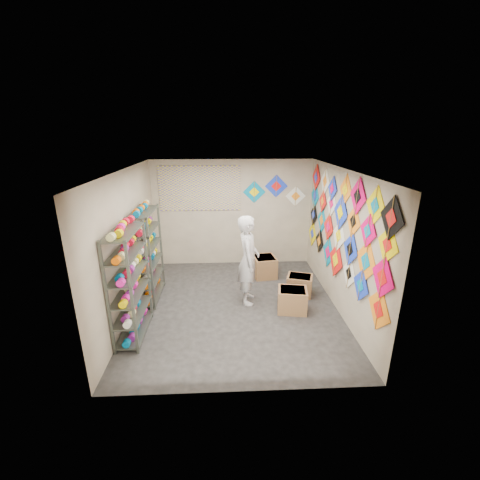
{
  "coord_description": "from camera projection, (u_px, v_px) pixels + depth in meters",
  "views": [
    {
      "loc": [
        -0.19,
        -5.69,
        3.35
      ],
      "look_at": [
        0.1,
        0.3,
        1.3
      ],
      "focal_mm": 24.0,
      "sensor_mm": 36.0,
      "label": 1
    }
  ],
  "objects": [
    {
      "name": "carton_a",
      "position": [
        292.0,
        300.0,
        6.24
      ],
      "size": [
        0.62,
        0.54,
        0.46
      ],
      "primitive_type": "cube",
      "rotation": [
        0.0,
        0.0,
        -0.16
      ],
      "color": "olive",
      "rests_on": "ground"
    },
    {
      "name": "back_wall_kites",
      "position": [
        274.0,
        191.0,
        8.02
      ],
      "size": [
        1.59,
        0.02,
        0.8
      ],
      "color": "#017BA6",
      "rests_on": "room_walls"
    },
    {
      "name": "ground",
      "position": [
        236.0,
        306.0,
        6.47
      ],
      "size": [
        4.5,
        4.5,
        0.0
      ],
      "primitive_type": "plane",
      "color": "#262421"
    },
    {
      "name": "string_spools",
      "position": [
        139.0,
        264.0,
        5.87
      ],
      "size": [
        0.12,
        2.36,
        0.12
      ],
      "color": "#FD1AAA",
      "rests_on": "ground"
    },
    {
      "name": "room_walls",
      "position": [
        235.0,
        228.0,
        5.94
      ],
      "size": [
        4.5,
        4.5,
        4.5
      ],
      "color": "#B6A68B",
      "rests_on": "ground"
    },
    {
      "name": "shopkeeper",
      "position": [
        248.0,
        260.0,
        6.37
      ],
      "size": [
        0.73,
        0.54,
        1.83
      ],
      "primitive_type": "imported",
      "rotation": [
        0.0,
        0.0,
        1.5
      ],
      "color": "#BEB7A4",
      "rests_on": "ground"
    },
    {
      "name": "kite_wall_display",
      "position": [
        341.0,
        228.0,
        6.02
      ],
      "size": [
        0.06,
        4.29,
        2.09
      ],
      "color": "orange",
      "rests_on": "room_walls"
    },
    {
      "name": "shelf_rack_back",
      "position": [
        147.0,
        255.0,
        6.51
      ],
      "size": [
        0.4,
        1.1,
        1.9
      ],
      "primitive_type": "cube",
      "color": "#4C5147",
      "rests_on": "ground"
    },
    {
      "name": "carton_b",
      "position": [
        299.0,
        285.0,
        6.88
      ],
      "size": [
        0.62,
        0.56,
        0.42
      ],
      "primitive_type": "cube",
      "rotation": [
        0.0,
        0.0,
        -0.31
      ],
      "color": "olive",
      "rests_on": "ground"
    },
    {
      "name": "carton_c",
      "position": [
        264.0,
        267.0,
        7.73
      ],
      "size": [
        0.59,
        0.63,
        0.49
      ],
      "primitive_type": "cube",
      "rotation": [
        0.0,
        0.0,
        0.14
      ],
      "color": "olive",
      "rests_on": "ground"
    },
    {
      "name": "poster",
      "position": [
        200.0,
        188.0,
        7.9
      ],
      "size": [
        2.0,
        0.01,
        1.1
      ],
      "primitive_type": "cube",
      "color": "#5E499E",
      "rests_on": "room_walls"
    },
    {
      "name": "shelf_rack_front",
      "position": [
        130.0,
        284.0,
        5.28
      ],
      "size": [
        0.4,
        1.1,
        1.9
      ],
      "primitive_type": "cube",
      "color": "#4C5147",
      "rests_on": "ground"
    }
  ]
}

